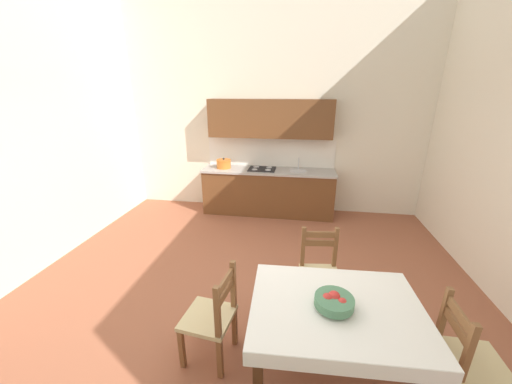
# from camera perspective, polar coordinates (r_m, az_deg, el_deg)

# --- Properties ---
(ground_plane) EXTENTS (6.35, 6.42, 0.10)m
(ground_plane) POSITION_cam_1_polar(r_m,az_deg,el_deg) (3.66, -2.15, -21.04)
(ground_plane) COLOR #99563D
(wall_back) EXTENTS (6.35, 0.12, 4.14)m
(wall_back) POSITION_cam_1_polar(r_m,az_deg,el_deg) (5.74, 3.51, 16.81)
(wall_back) COLOR silver
(wall_back) RESTS_ON ground_plane
(kitchen_cabinetry) EXTENTS (2.56, 0.63, 2.20)m
(kitchen_cabinetry) POSITION_cam_1_polar(r_m,az_deg,el_deg) (5.60, 2.49, 4.17)
(kitchen_cabinetry) COLOR brown
(kitchen_cabinetry) RESTS_ON ground_plane
(dining_table) EXTENTS (1.38, 1.06, 0.75)m
(dining_table) POSITION_cam_1_polar(r_m,az_deg,el_deg) (2.56, 15.58, -23.15)
(dining_table) COLOR #56331C
(dining_table) RESTS_ON ground_plane
(dining_chair_tv_side) EXTENTS (0.47, 0.47, 0.93)m
(dining_chair_tv_side) POSITION_cam_1_polar(r_m,az_deg,el_deg) (2.78, -8.73, -23.52)
(dining_chair_tv_side) COLOR #D1BC89
(dining_chair_tv_side) RESTS_ON ground_plane
(dining_chair_window_side) EXTENTS (0.42, 0.42, 0.93)m
(dining_chair_window_side) POSITION_cam_1_polar(r_m,az_deg,el_deg) (2.92, 36.62, -25.40)
(dining_chair_window_side) COLOR #D1BC89
(dining_chair_window_side) RESTS_ON ground_plane
(dining_chair_kitchen_side) EXTENTS (0.47, 0.47, 0.93)m
(dining_chair_kitchen_side) POSITION_cam_1_polar(r_m,az_deg,el_deg) (3.34, 12.62, -15.54)
(dining_chair_kitchen_side) COLOR #D1BC89
(dining_chair_kitchen_side) RESTS_ON ground_plane
(fruit_bowl) EXTENTS (0.30, 0.30, 0.12)m
(fruit_bowl) POSITION_cam_1_polar(r_m,az_deg,el_deg) (2.41, 15.33, -20.32)
(fruit_bowl) COLOR #4C7F5B
(fruit_bowl) RESTS_ON dining_table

